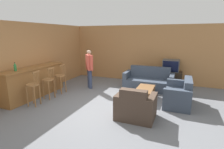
# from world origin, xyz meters

# --- Properties ---
(ground_plane) EXTENTS (24.00, 24.00, 0.00)m
(ground_plane) POSITION_xyz_m (0.00, 0.00, 0.00)
(ground_plane) COLOR slate
(wall_back) EXTENTS (9.40, 0.08, 2.60)m
(wall_back) POSITION_xyz_m (0.00, 3.56, 1.30)
(wall_back) COLOR #B27A47
(wall_back) RESTS_ON ground_plane
(wall_left) EXTENTS (0.08, 8.56, 2.60)m
(wall_left) POSITION_xyz_m (-3.14, 1.28, 1.30)
(wall_left) COLOR #B27A47
(wall_left) RESTS_ON ground_plane
(bar_counter) EXTENTS (0.55, 2.51, 1.07)m
(bar_counter) POSITION_xyz_m (-2.81, -0.00, 0.54)
(bar_counter) COLOR brown
(bar_counter) RESTS_ON ground_plane
(bar_chair_near) EXTENTS (0.43, 0.43, 1.10)m
(bar_chair_near) POSITION_xyz_m (-2.21, -0.65, 0.58)
(bar_chair_near) COLOR #996638
(bar_chair_near) RESTS_ON ground_plane
(bar_chair_mid) EXTENTS (0.39, 0.39, 1.10)m
(bar_chair_mid) POSITION_xyz_m (-2.21, 0.02, 0.58)
(bar_chair_mid) COLOR #996638
(bar_chair_mid) RESTS_ON ground_plane
(bar_chair_far) EXTENTS (0.39, 0.39, 1.10)m
(bar_chair_far) POSITION_xyz_m (-2.21, 0.66, 0.58)
(bar_chair_far) COLOR #996638
(bar_chair_far) RESTS_ON ground_plane
(couch_far) EXTENTS (1.94, 0.84, 0.90)m
(couch_far) POSITION_xyz_m (0.79, 2.38, 0.32)
(couch_far) COLOR #384251
(couch_far) RESTS_ON ground_plane
(armchair_near) EXTENTS (0.99, 0.80, 0.87)m
(armchair_near) POSITION_xyz_m (0.95, -0.31, 0.32)
(armchair_near) COLOR #423328
(armchair_near) RESTS_ON ground_plane
(loveseat_right) EXTENTS (0.78, 1.36, 0.86)m
(loveseat_right) POSITION_xyz_m (1.98, 1.14, 0.31)
(loveseat_right) COLOR #384251
(loveseat_right) RESTS_ON ground_plane
(coffee_table) EXTENTS (0.55, 1.06, 0.39)m
(coffee_table) POSITION_xyz_m (0.88, 1.20, 0.33)
(coffee_table) COLOR brown
(coffee_table) RESTS_ON ground_plane
(tv_unit) EXTENTS (0.96, 0.56, 0.63)m
(tv_unit) POSITION_xyz_m (1.55, 3.18, 0.32)
(tv_unit) COLOR #2D2319
(tv_unit) RESTS_ON ground_plane
(tv) EXTENTS (0.67, 0.48, 0.52)m
(tv) POSITION_xyz_m (1.55, 3.18, 0.89)
(tv) COLOR #4C4C4C
(tv) RESTS_ON tv_unit
(bottle) EXTENTS (0.08, 0.08, 0.27)m
(bottle) POSITION_xyz_m (-2.80, -0.71, 1.20)
(bottle) COLOR #2D7F3D
(bottle) RESTS_ON bar_counter
(person_by_window) EXTENTS (0.47, 0.48, 1.57)m
(person_by_window) POSITION_xyz_m (-1.51, 1.64, 0.88)
(person_by_window) COLOR #384260
(person_by_window) RESTS_ON ground_plane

